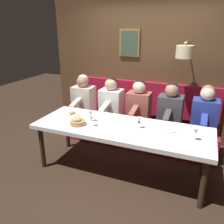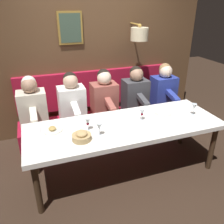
{
  "view_description": "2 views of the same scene",
  "coord_description": "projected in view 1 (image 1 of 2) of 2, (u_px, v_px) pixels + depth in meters",
  "views": [
    {
      "loc": [
        -2.82,
        -1.01,
        2.08
      ],
      "look_at": [
        0.05,
        0.16,
        0.92
      ],
      "focal_mm": 36.81,
      "sensor_mm": 36.0,
      "label": 1
    },
    {
      "loc": [
        -2.41,
        1.04,
        2.16
      ],
      "look_at": [
        0.05,
        0.16,
        0.92
      ],
      "focal_mm": 37.19,
      "sensor_mm": 36.0,
      "label": 2
    }
  ],
  "objects": [
    {
      "name": "wine_glass_2",
      "position": [
        91.0,
        114.0,
        3.42
      ],
      "size": [
        0.07,
        0.07,
        0.16
      ],
      "color": "silver",
      "rests_on": "dining_table"
    },
    {
      "name": "bread_bowl",
      "position": [
        78.0,
        122.0,
        3.32
      ],
      "size": [
        0.22,
        0.22,
        0.12
      ],
      "color": "tan",
      "rests_on": "dining_table"
    },
    {
      "name": "dining_table",
      "position": [
        121.0,
        130.0,
        3.29
      ],
      "size": [
        0.9,
        2.52,
        0.74
      ],
      "color": "white",
      "rests_on": "ground_plane"
    },
    {
      "name": "diner_far",
      "position": [
        111.0,
        100.0,
        4.19
      ],
      "size": [
        0.6,
        0.4,
        0.79
      ],
      "color": "white",
      "rests_on": "banquette_bench"
    },
    {
      "name": "wine_glass_1",
      "position": [
        92.0,
        119.0,
        3.24
      ],
      "size": [
        0.07,
        0.07,
        0.16
      ],
      "color": "silver",
      "rests_on": "dining_table"
    },
    {
      "name": "place_setting_1",
      "position": [
        72.0,
        114.0,
        3.71
      ],
      "size": [
        0.24,
        0.32,
        0.05
      ],
      "color": "silver",
      "rests_on": "dining_table"
    },
    {
      "name": "back_wall_panel",
      "position": [
        149.0,
        67.0,
        4.32
      ],
      "size": [
        0.59,
        3.92,
        2.9
      ],
      "color": "brown",
      "rests_on": "ground_plane"
    },
    {
      "name": "diner_middle",
      "position": [
        139.0,
        103.0,
        4.01
      ],
      "size": [
        0.6,
        0.4,
        0.79
      ],
      "color": "#934C42",
      "rests_on": "banquette_bench"
    },
    {
      "name": "place_setting_0",
      "position": [
        167.0,
        130.0,
        3.15
      ],
      "size": [
        0.24,
        0.32,
        0.01
      ],
      "color": "silver",
      "rests_on": "dining_table"
    },
    {
      "name": "wine_glass_3",
      "position": [
        139.0,
        121.0,
        3.17
      ],
      "size": [
        0.07,
        0.07,
        0.16
      ],
      "color": "silver",
      "rests_on": "dining_table"
    },
    {
      "name": "wine_glass_0",
      "position": [
        196.0,
        132.0,
        2.83
      ],
      "size": [
        0.07,
        0.07,
        0.16
      ],
      "color": "silver",
      "rests_on": "dining_table"
    },
    {
      "name": "diner_nearest",
      "position": [
        205.0,
        112.0,
        3.62
      ],
      "size": [
        0.6,
        0.4,
        0.79
      ],
      "color": "#283893",
      "rests_on": "banquette_bench"
    },
    {
      "name": "diner_near",
      "position": [
        170.0,
        107.0,
        3.82
      ],
      "size": [
        0.6,
        0.4,
        0.79
      ],
      "color": "#3D3D42",
      "rests_on": "banquette_bench"
    },
    {
      "name": "banquette_bench",
      "position": [
        137.0,
        134.0,
        4.22
      ],
      "size": [
        0.52,
        2.72,
        0.45
      ],
      "primitive_type": "cube",
      "color": "maroon",
      "rests_on": "ground_plane"
    },
    {
      "name": "ground_plane",
      "position": [
        121.0,
        170.0,
        3.53
      ],
      "size": [
        12.0,
        12.0,
        0.0
      ],
      "primitive_type": "plane",
      "color": "#332319"
    },
    {
      "name": "diner_farthest",
      "position": [
        83.0,
        97.0,
        4.4
      ],
      "size": [
        0.6,
        0.4,
        0.79
      ],
      "color": "beige",
      "rests_on": "banquette_bench"
    }
  ]
}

